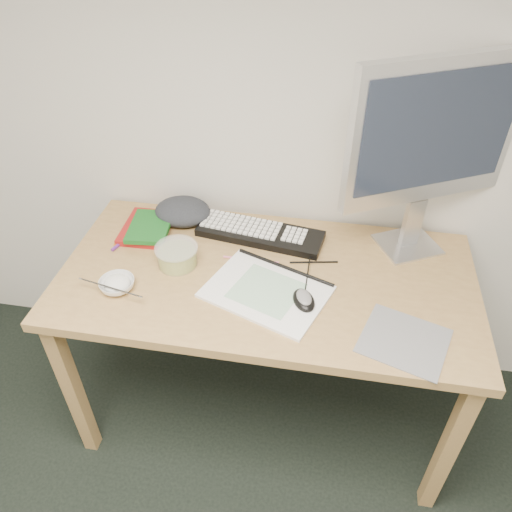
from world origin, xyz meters
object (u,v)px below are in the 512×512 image
(desk, at_px, (266,293))
(rice_bowl, at_px, (117,285))
(keyboard, at_px, (260,233))
(sketchpad, at_px, (266,292))
(monitor, at_px, (433,138))

(desk, xyz_separation_m, rice_bowl, (-0.47, -0.15, 0.10))
(rice_bowl, bearing_deg, keyboard, 41.21)
(keyboard, bearing_deg, rice_bowl, -130.33)
(desk, xyz_separation_m, keyboard, (-0.06, 0.21, 0.10))
(desk, height_order, sketchpad, sketchpad)
(sketchpad, relative_size, keyboard, 0.81)
(monitor, xyz_separation_m, rice_bowl, (-0.94, -0.40, -0.41))
(desk, relative_size, keyboard, 3.02)
(keyboard, relative_size, rice_bowl, 4.03)
(keyboard, distance_m, monitor, 0.67)
(keyboard, bearing_deg, monitor, 12.59)
(sketchpad, xyz_separation_m, keyboard, (-0.07, 0.30, 0.01))
(keyboard, bearing_deg, sketchpad, -68.23)
(sketchpad, height_order, rice_bowl, rice_bowl)
(sketchpad, relative_size, rice_bowl, 3.28)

